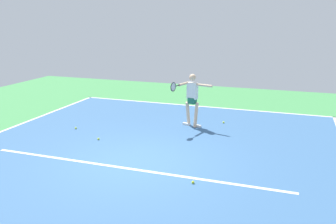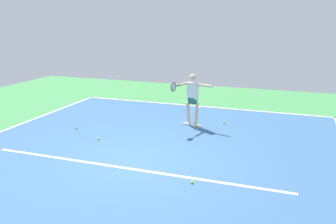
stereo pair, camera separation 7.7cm
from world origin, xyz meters
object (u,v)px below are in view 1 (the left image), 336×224
(tennis_ball_by_sideline, at_px, (224,122))
(tennis_ball_near_player, at_px, (98,139))
(tennis_ball_near_service_line, at_px, (76,128))
(tennis_ball_by_baseline, at_px, (193,182))
(tennis_player, at_px, (192,96))

(tennis_ball_by_sideline, bearing_deg, tennis_ball_near_player, 42.85)
(tennis_ball_near_service_line, height_order, tennis_ball_near_player, same)
(tennis_ball_by_baseline, bearing_deg, tennis_ball_by_sideline, -87.15)
(tennis_ball_near_player, bearing_deg, tennis_ball_by_sideline, -137.15)
(tennis_ball_by_baseline, bearing_deg, tennis_player, -73.89)
(tennis_ball_by_baseline, distance_m, tennis_ball_near_service_line, 5.37)
(tennis_player, height_order, tennis_ball_near_player, tennis_player)
(tennis_player, xyz_separation_m, tennis_ball_near_player, (2.25, 2.27, -0.99))
(tennis_player, height_order, tennis_ball_near_service_line, tennis_player)
(tennis_player, distance_m, tennis_ball_by_baseline, 4.44)
(tennis_ball_by_baseline, height_order, tennis_ball_by_sideline, same)
(tennis_ball_near_player, bearing_deg, tennis_player, -134.71)
(tennis_ball_near_player, height_order, tennis_ball_by_sideline, same)
(tennis_player, bearing_deg, tennis_ball_near_player, 59.67)
(tennis_ball_by_baseline, relative_size, tennis_ball_near_service_line, 1.00)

